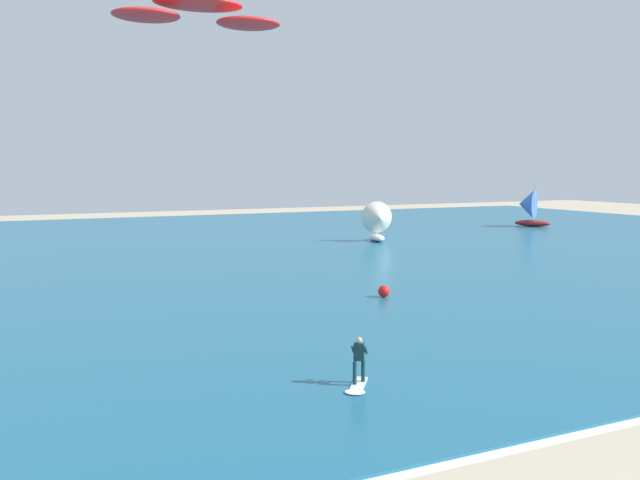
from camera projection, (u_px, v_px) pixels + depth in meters
name	position (u px, v px, depth m)	size (l,w,h in m)	color
ocean	(134.00, 255.00, 57.90)	(160.00, 90.00, 0.10)	#1E607F
shoreline_foam	(460.00, 453.00, 17.97)	(79.88, 1.28, 0.01)	white
kitesurfer	(358.00, 369.00, 23.15)	(1.63, 1.90, 1.67)	white
kite	(198.00, 13.00, 25.79)	(6.62, 2.49, 0.99)	red
sailboat_leading	(378.00, 221.00, 68.02)	(3.54, 4.03, 4.53)	white
sailboat_far_right	(528.00, 207.00, 85.69)	(4.44, 4.75, 5.28)	maroon
marker_buoy	(384.00, 291.00, 39.06)	(0.69, 0.69, 0.69)	red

